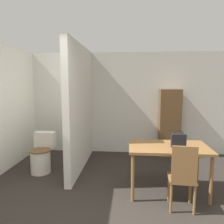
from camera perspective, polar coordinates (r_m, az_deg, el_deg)
name	(u,v)px	position (r m, az deg, el deg)	size (l,w,h in m)	color
wall_back	(119,103)	(5.52, 1.79, 2.32)	(5.35, 0.12, 2.50)	silver
partition_wall	(80,108)	(4.52, -8.25, 1.14)	(0.12, 2.09, 2.50)	silver
dining_table	(168,151)	(3.60, 14.49, -9.81)	(1.24, 0.77, 0.77)	brown
wooden_chair	(183,176)	(3.22, 17.97, -15.58)	(0.39, 0.39, 0.94)	brown
toilet	(42,155)	(4.62, -17.89, -10.75)	(0.41, 0.55, 0.76)	silver
handbag	(179,140)	(3.51, 16.98, -7.11)	(0.22, 0.10, 0.28)	black
wooden_cabinet	(170,123)	(5.41, 14.82, -2.77)	(0.50, 0.35, 1.61)	brown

